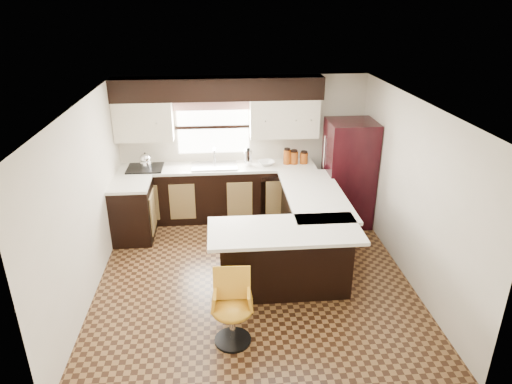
{
  "coord_description": "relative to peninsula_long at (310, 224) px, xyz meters",
  "views": [
    {
      "loc": [
        -0.42,
        -5.35,
        3.57
      ],
      "look_at": [
        0.08,
        0.45,
        1.07
      ],
      "focal_mm": 32.0,
      "sensor_mm": 36.0,
      "label": 1
    }
  ],
  "objects": [
    {
      "name": "window_pane",
      "position": [
        -1.4,
        1.56,
        1.1
      ],
      "size": [
        1.2,
        0.02,
        0.9
      ],
      "primitive_type": "cube",
      "color": "white",
      "rests_on": "wall_back"
    },
    {
      "name": "wall_right",
      "position": [
        1.2,
        -0.62,
        0.75
      ],
      "size": [
        0.0,
        4.4,
        4.4
      ],
      "primitive_type": "plane",
      "rotation": [
        1.57,
        0.0,
        -1.57
      ],
      "color": "beige",
      "rests_on": "floor"
    },
    {
      "name": "peninsula_long",
      "position": [
        0.0,
        0.0,
        0.0
      ],
      "size": [
        0.6,
        1.95,
        0.9
      ],
      "primitive_type": "cube",
      "color": "black",
      "rests_on": "floor"
    },
    {
      "name": "canister_med",
      "position": [
        -0.05,
        1.3,
        0.6
      ],
      "size": [
        0.14,
        0.14,
        0.21
      ],
      "primitive_type": "cylinder",
      "color": "#8A3E0E",
      "rests_on": "counter_back"
    },
    {
      "name": "mixing_bowl",
      "position": [
        -0.52,
        1.28,
        0.53
      ],
      "size": [
        0.32,
        0.32,
        0.07
      ],
      "primitive_type": "imported",
      "rotation": [
        0.0,
        0.0,
        0.22
      ],
      "color": "white",
      "rests_on": "counter_back"
    },
    {
      "name": "upper_cab_left",
      "position": [
        -2.52,
        1.4,
        1.27
      ],
      "size": [
        0.94,
        0.35,
        0.64
      ],
      "primitive_type": "cube",
      "color": "beige",
      "rests_on": "wall_back"
    },
    {
      "name": "counter_back",
      "position": [
        -1.35,
        1.28,
        0.47
      ],
      "size": [
        3.3,
        0.6,
        0.04
      ],
      "primitive_type": "cube",
      "color": "silver",
      "rests_on": "base_cab_back"
    },
    {
      "name": "wall_left",
      "position": [
        -3.0,
        -0.62,
        0.75
      ],
      "size": [
        0.0,
        4.4,
        4.4
      ],
      "primitive_type": "plane",
      "rotation": [
        1.57,
        0.0,
        1.57
      ],
      "color": "beige",
      "rests_on": "floor"
    },
    {
      "name": "sink",
      "position": [
        -1.4,
        1.25,
        0.51
      ],
      "size": [
        0.75,
        0.45,
        0.03
      ],
      "primitive_type": "cube",
      "color": "#B2B2B7",
      "rests_on": "counter_back"
    },
    {
      "name": "wall_back",
      "position": [
        -0.9,
        1.58,
        0.75
      ],
      "size": [
        4.4,
        0.0,
        4.4
      ],
      "primitive_type": "plane",
      "rotation": [
        1.57,
        0.0,
        0.0
      ],
      "color": "beige",
      "rests_on": "floor"
    },
    {
      "name": "counter_pen_return",
      "position": [
        -0.55,
        -1.06,
        0.47
      ],
      "size": [
        1.89,
        0.84,
        0.04
      ],
      "primitive_type": "cube",
      "color": "silver",
      "rests_on": "peninsula_return"
    },
    {
      "name": "canister_small",
      "position": [
        0.12,
        1.3,
        0.59
      ],
      "size": [
        0.14,
        0.14,
        0.19
      ],
      "primitive_type": "cylinder",
      "color": "#8A3E0E",
      "rests_on": "counter_back"
    },
    {
      "name": "base_cab_back",
      "position": [
        -1.35,
        1.28,
        0.0
      ],
      "size": [
        3.3,
        0.6,
        0.9
      ],
      "primitive_type": "cube",
      "color": "black",
      "rests_on": "floor"
    },
    {
      "name": "cooktop",
      "position": [
        -2.55,
        1.25,
        0.51
      ],
      "size": [
        0.58,
        0.5,
        0.02
      ],
      "primitive_type": "cube",
      "color": "black",
      "rests_on": "counter_back"
    },
    {
      "name": "base_cab_left",
      "position": [
        -2.7,
        0.62,
        0.0
      ],
      "size": [
        0.6,
        0.7,
        0.9
      ],
      "primitive_type": "cube",
      "color": "black",
      "rests_on": "floor"
    },
    {
      "name": "soffit",
      "position": [
        -1.3,
        1.4,
        1.77
      ],
      "size": [
        3.4,
        0.35,
        0.36
      ],
      "primitive_type": "cube",
      "color": "black",
      "rests_on": "wall_back"
    },
    {
      "name": "counter_left",
      "position": [
        -2.7,
        0.62,
        0.47
      ],
      "size": [
        0.6,
        0.7,
        0.04
      ],
      "primitive_type": "cube",
      "color": "silver",
      "rests_on": "base_cab_left"
    },
    {
      "name": "peninsula_return",
      "position": [
        -0.53,
        -0.97,
        0.0
      ],
      "size": [
        1.65,
        0.6,
        0.9
      ],
      "primitive_type": "cube",
      "color": "black",
      "rests_on": "floor"
    },
    {
      "name": "valance",
      "position": [
        -1.4,
        1.52,
        1.49
      ],
      "size": [
        1.3,
        0.06,
        0.18
      ],
      "primitive_type": "cube",
      "color": "#D19B93",
      "rests_on": "wall_back"
    },
    {
      "name": "counter_pen_long",
      "position": [
        0.05,
        0.0,
        0.47
      ],
      "size": [
        0.84,
        1.95,
        0.04
      ],
      "primitive_type": "cube",
      "color": "silver",
      "rests_on": "peninsula_long"
    },
    {
      "name": "upper_cab_right",
      "position": [
        -0.22,
        1.4,
        1.27
      ],
      "size": [
        1.14,
        0.35,
        0.64
      ],
      "primitive_type": "cube",
      "color": "beige",
      "rests_on": "wall_back"
    },
    {
      "name": "percolator",
      "position": [
        -0.83,
        1.28,
        0.63
      ],
      "size": [
        0.13,
        0.13,
        0.27
      ],
      "primitive_type": "cylinder",
      "color": "silver",
      "rests_on": "counter_back"
    },
    {
      "name": "refrigerator",
      "position": [
        0.8,
        0.9,
        0.43
      ],
      "size": [
        0.76,
        0.73,
        1.77
      ],
      "primitive_type": "cube",
      "color": "black",
      "rests_on": "floor"
    },
    {
      "name": "ceiling",
      "position": [
        -0.9,
        -0.62,
        1.95
      ],
      "size": [
        4.4,
        4.4,
        0.0
      ],
      "primitive_type": "plane",
      "rotation": [
        3.14,
        0.0,
        0.0
      ],
      "color": "silver",
      "rests_on": "wall_back"
    },
    {
      "name": "wall_front",
      "position": [
        -0.9,
        -2.83,
        0.75
      ],
      "size": [
        4.4,
        0.0,
        4.4
      ],
      "primitive_type": "plane",
      "rotation": [
        -1.57,
        0.0,
        0.0
      ],
      "color": "beige",
      "rests_on": "floor"
    },
    {
      "name": "bar_chair",
      "position": [
        -1.23,
        -1.91,
        -0.02
      ],
      "size": [
        0.47,
        0.47,
        0.85
      ],
      "primitive_type": null,
      "rotation": [
        0.0,
        0.0,
        -0.05
      ],
      "color": "gold",
      "rests_on": "floor"
    },
    {
      "name": "dishwasher",
      "position": [
        -0.35,
        0.99,
        -0.02
      ],
      "size": [
        0.58,
        0.03,
        0.78
      ],
      "primitive_type": "cube",
      "color": "black",
      "rests_on": "floor"
    },
    {
      "name": "floor",
      "position": [
        -0.9,
        -0.62,
        -0.45
      ],
      "size": [
        4.4,
        4.4,
        0.0
      ],
      "primitive_type": "plane",
      "color": "#49301A",
      "rests_on": "ground"
    },
    {
      "name": "kettle",
      "position": [
        -2.53,
        1.26,
        0.65
      ],
      "size": [
        0.19,
        0.19,
        0.26
      ],
      "primitive_type": null,
      "color": "silver",
      "rests_on": "cooktop"
    },
    {
      "name": "canister_large",
      "position": [
        -0.17,
        1.3,
        0.62
      ],
      "size": [
        0.12,
        0.12,
        0.25
      ],
      "primitive_type": "cylinder",
      "color": "#8A3E0E",
      "rests_on": "counter_back"
    }
  ]
}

